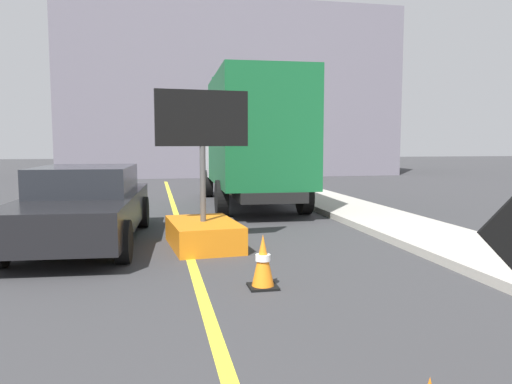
% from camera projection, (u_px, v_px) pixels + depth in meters
% --- Properties ---
extents(lane_center_stripe, '(0.14, 36.00, 0.01)m').
position_uv_depth(lane_center_stripe, '(205.00, 304.00, 5.56)').
color(lane_center_stripe, yellow).
rests_on(lane_center_stripe, ground).
extents(arrow_board_trailer, '(1.60, 1.90, 2.70)m').
position_uv_depth(arrow_board_trailer, '(203.00, 220.00, 8.60)').
color(arrow_board_trailer, orange).
rests_on(arrow_board_trailer, ground).
extents(box_truck, '(2.58, 7.09, 3.58)m').
position_uv_depth(box_truck, '(252.00, 139.00, 14.03)').
color(box_truck, black).
rests_on(box_truck, ground).
extents(pickup_car, '(2.25, 5.01, 1.38)m').
position_uv_depth(pickup_car, '(84.00, 205.00, 8.91)').
color(pickup_car, black).
rests_on(pickup_car, ground).
extents(highway_guide_sign, '(2.78, 0.35, 5.00)m').
position_uv_depth(highway_guide_sign, '(254.00, 108.00, 22.94)').
color(highway_guide_sign, gray).
rests_on(highway_guide_sign, ground).
extents(far_building_block, '(18.20, 7.60, 9.19)m').
position_uv_depth(far_building_block, '(228.00, 95.00, 29.07)').
color(far_building_block, slate).
rests_on(far_building_block, ground).
extents(traffic_cone_mid_lane, '(0.36, 0.36, 0.68)m').
position_uv_depth(traffic_cone_mid_lane, '(263.00, 262.00, 6.16)').
color(traffic_cone_mid_lane, black).
rests_on(traffic_cone_mid_lane, ground).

